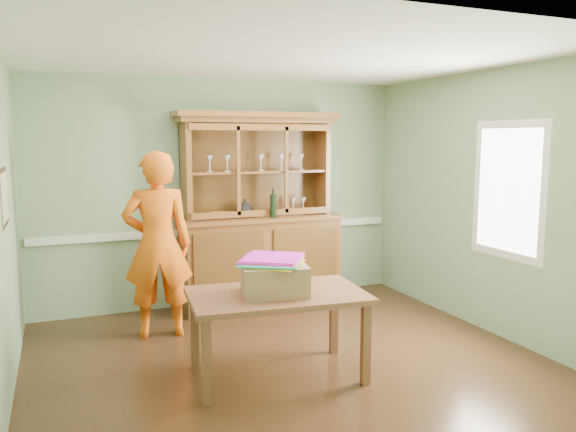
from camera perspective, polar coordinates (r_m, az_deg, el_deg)
name	(u,v)px	position (r m, az deg, el deg)	size (l,w,h in m)	color
floor	(285,359)	(5.29, -0.26, -14.34)	(4.50, 4.50, 0.00)	#432515
ceiling	(285,56)	(4.95, -0.28, 15.99)	(4.50, 4.50, 0.00)	white
wall_back	(223,193)	(6.83, -6.61, 2.34)	(4.50, 4.50, 0.00)	gray
wall_left	(0,228)	(4.60, -27.19, -1.13)	(4.00, 4.00, 0.00)	gray
wall_right	(487,202)	(6.15, 19.55, 1.34)	(4.00, 4.00, 0.00)	gray
wall_front	(421,257)	(3.21, 13.35, -4.04)	(4.50, 4.50, 0.00)	gray
chair_rail	(224,230)	(6.86, -6.49, -1.42)	(4.41, 0.05, 0.08)	white
framed_map	(5,197)	(4.88, -26.82, 1.72)	(0.03, 0.60, 0.46)	#372416
window_panel	(508,190)	(5.90, 21.41, 2.46)	(0.03, 0.96, 1.36)	white
china_hutch	(259,239)	(6.76, -2.97, -2.30)	(1.96, 0.65, 2.31)	brown
dining_table	(277,303)	(4.74, -1.11, -8.78)	(1.53, 1.01, 0.73)	brown
cardboard_box	(274,279)	(4.65, -1.40, -6.44)	(0.53, 0.42, 0.25)	#9B6E50
kite_stack	(272,261)	(4.65, -1.66, -4.55)	(0.64, 0.64, 0.05)	yellow
person	(158,245)	(5.79, -13.10, -2.87)	(0.69, 0.45, 1.89)	orange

